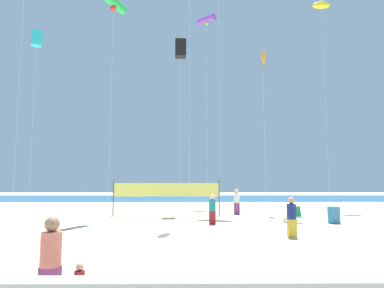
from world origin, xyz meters
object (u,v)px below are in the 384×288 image
toddler_figure (79,285)px  beachgoer_navy_shirt (292,216)px  folding_beach_chair (297,214)px  kite_black_box (181,49)px  trash_barrel (334,215)px  kite_violet_tube (207,20)px  beachgoer_teal_shirt (212,209)px  kite_orange_delta (263,57)px  beach_handbag (286,220)px  beachgoer_white_shirt (237,201)px  kite_cyan_box (37,39)px  volleyball_net (166,191)px  mother_figure (51,259)px  kite_yellow_inflatable (321,6)px  kite_green_tube (113,3)px

toddler_figure → beachgoer_navy_shirt: 9.99m
folding_beach_chair → kite_black_box: size_ratio=0.07×
beachgoer_navy_shirt → trash_barrel: (3.76, 4.86, -0.42)m
toddler_figure → kite_violet_tube: size_ratio=0.04×
beachgoer_navy_shirt → beachgoer_teal_shirt: bearing=101.4°
kite_violet_tube → kite_orange_delta: kite_violet_tube is taller
trash_barrel → kite_orange_delta: size_ratio=0.07×
trash_barrel → beach_handbag: size_ratio=2.47×
beach_handbag → kite_orange_delta: size_ratio=0.03×
beachgoer_white_shirt → kite_orange_delta: bearing=127.6°
kite_violet_tube → kite_orange_delta: bearing=-59.3°
kite_cyan_box → kite_black_box: 14.74m
volleyball_net → mother_figure: bearing=-93.3°
beachgoer_teal_shirt → folding_beach_chair: 4.84m
trash_barrel → volleyball_net: size_ratio=0.12×
folding_beach_chair → kite_yellow_inflatable: kite_yellow_inflatable is taller
trash_barrel → kite_violet_tube: (-6.21, 13.50, 17.79)m
kite_green_tube → kite_orange_delta: kite_green_tube is taller
beachgoer_teal_shirt → kite_orange_delta: kite_orange_delta is taller
beach_handbag → kite_violet_tube: 22.68m
trash_barrel → kite_green_tube: size_ratio=0.06×
beachgoer_white_shirt → kite_violet_tube: 19.23m
trash_barrel → kite_cyan_box: size_ratio=0.06×
volleyball_net → kite_orange_delta: size_ratio=0.57×
kite_violet_tube → beachgoer_teal_shirt: bearing=-92.0°
kite_yellow_inflatable → kite_green_tube: bearing=-156.1°
kite_orange_delta → kite_cyan_box: bearing=166.0°
folding_beach_chair → kite_orange_delta: kite_orange_delta is taller
beachgoer_navy_shirt → trash_barrel: 6.16m
beach_handbag → beachgoer_navy_shirt: bearing=-103.3°
kite_green_tube → kite_yellow_inflatable: kite_yellow_inflatable is taller
beach_handbag → kite_yellow_inflatable: 21.28m
kite_violet_tube → kite_black_box: kite_violet_tube is taller
mother_figure → kite_green_tube: kite_green_tube is taller
volleyball_net → kite_violet_tube: size_ratio=0.39×
mother_figure → beachgoer_white_shirt: beachgoer_white_shirt is taller
beachgoer_teal_shirt → volleyball_net: (-2.78, 4.83, 0.79)m
kite_green_tube → kite_violet_tube: size_ratio=0.77×
folding_beach_chair → beachgoer_white_shirt: bearing=112.0°
kite_violet_tube → toddler_figure: bearing=-98.1°
kite_yellow_inflatable → kite_black_box: bearing=-164.5°
beachgoer_teal_shirt → kite_violet_tube: size_ratio=0.08×
toddler_figure → folding_beach_chair: size_ratio=0.91×
kite_black_box → beachgoer_teal_shirt: bearing=-74.7°
beachgoer_white_shirt → kite_yellow_inflatable: (8.50, 4.81, 17.01)m
toddler_figure → kite_orange_delta: kite_orange_delta is taller
kite_cyan_box → beachgoer_teal_shirt: bearing=-38.3°
kite_violet_tube → trash_barrel: bearing=-65.3°
toddler_figure → kite_violet_tube: (3.71, 26.22, 17.81)m
beachgoer_white_shirt → volleyball_net: (-4.87, -0.81, 0.68)m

